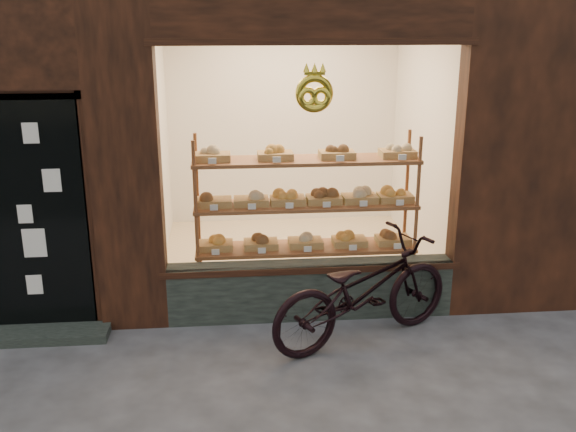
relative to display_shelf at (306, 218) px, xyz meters
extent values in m
cube|color=black|center=(0.00, -0.42, -0.59)|extent=(2.70, 0.25, 0.55)
cube|color=black|center=(-2.45, -0.49, 0.23)|extent=(0.90, 0.04, 2.15)
cube|color=black|center=(-2.45, -0.65, -0.83)|extent=(1.15, 0.35, 0.08)
torus|color=yellow|center=(0.00, -0.53, 1.28)|extent=(0.33, 0.07, 0.33)
cube|color=brown|center=(0.00, 0.00, -0.82)|extent=(2.20, 0.45, 0.04)
cube|color=brown|center=(0.00, 0.00, -0.32)|extent=(2.20, 0.45, 0.03)
cube|color=brown|center=(0.00, 0.00, 0.13)|extent=(2.20, 0.45, 0.04)
cube|color=brown|center=(0.00, 0.00, 0.58)|extent=(2.20, 0.45, 0.04)
cylinder|color=brown|center=(-1.07, -0.19, -0.02)|extent=(0.04, 0.04, 1.70)
cylinder|color=brown|center=(1.07, -0.19, -0.02)|extent=(0.04, 0.04, 1.70)
cylinder|color=brown|center=(-1.07, 0.20, -0.02)|extent=(0.04, 0.04, 1.70)
cylinder|color=brown|center=(1.07, 0.20, -0.02)|extent=(0.04, 0.04, 1.70)
cube|color=#9F6231|center=(-0.90, 0.00, -0.26)|extent=(0.34, 0.24, 0.07)
sphere|color=orange|center=(-0.90, 0.00, -0.18)|extent=(0.11, 0.11, 0.11)
cube|color=white|center=(-0.90, -0.18, -0.26)|extent=(0.07, 0.01, 0.05)
cube|color=#9F6231|center=(-0.45, 0.00, -0.26)|extent=(0.34, 0.24, 0.07)
sphere|color=#473019|center=(-0.45, 0.00, -0.18)|extent=(0.11, 0.11, 0.11)
cube|color=white|center=(-0.45, -0.18, -0.26)|extent=(0.07, 0.01, 0.05)
cube|color=#9F6231|center=(0.00, 0.00, -0.26)|extent=(0.34, 0.24, 0.07)
sphere|color=tan|center=(0.00, 0.00, -0.18)|extent=(0.11, 0.11, 0.11)
cube|color=white|center=(0.00, -0.18, -0.26)|extent=(0.07, 0.01, 0.05)
cube|color=#9F6231|center=(0.45, 0.00, -0.26)|extent=(0.34, 0.24, 0.07)
sphere|color=orange|center=(0.45, 0.00, -0.18)|extent=(0.11, 0.11, 0.11)
cube|color=white|center=(0.45, -0.18, -0.26)|extent=(0.07, 0.01, 0.05)
cube|color=#9F6231|center=(0.90, 0.00, -0.26)|extent=(0.34, 0.24, 0.07)
sphere|color=#473019|center=(0.90, 0.00, -0.18)|extent=(0.11, 0.11, 0.11)
cube|color=white|center=(0.90, -0.18, -0.26)|extent=(0.08, 0.01, 0.05)
cube|color=#9F6231|center=(-0.90, 0.00, 0.19)|extent=(0.34, 0.24, 0.07)
sphere|color=#473019|center=(-0.90, 0.00, 0.27)|extent=(0.11, 0.11, 0.11)
cube|color=white|center=(-0.90, -0.18, 0.19)|extent=(0.07, 0.01, 0.06)
cube|color=#9F6231|center=(-0.54, 0.00, 0.19)|extent=(0.34, 0.24, 0.07)
sphere|color=tan|center=(-0.54, 0.00, 0.27)|extent=(0.11, 0.11, 0.11)
cube|color=white|center=(-0.54, -0.18, 0.19)|extent=(0.08, 0.01, 0.06)
cube|color=#9F6231|center=(-0.18, 0.00, 0.19)|extent=(0.34, 0.24, 0.07)
sphere|color=orange|center=(-0.18, 0.00, 0.27)|extent=(0.11, 0.11, 0.11)
cube|color=white|center=(-0.18, -0.18, 0.19)|extent=(0.07, 0.01, 0.06)
cube|color=#9F6231|center=(0.18, 0.00, 0.19)|extent=(0.34, 0.24, 0.07)
sphere|color=#473019|center=(0.18, 0.00, 0.27)|extent=(0.11, 0.11, 0.11)
cube|color=white|center=(0.18, -0.18, 0.19)|extent=(0.07, 0.01, 0.06)
cube|color=#9F6231|center=(0.54, 0.00, 0.19)|extent=(0.34, 0.24, 0.07)
sphere|color=tan|center=(0.54, 0.00, 0.27)|extent=(0.11, 0.11, 0.11)
cube|color=white|center=(0.54, -0.18, 0.19)|extent=(0.08, 0.01, 0.06)
cube|color=#9F6231|center=(0.90, 0.00, 0.19)|extent=(0.34, 0.24, 0.07)
sphere|color=orange|center=(0.90, 0.00, 0.27)|extent=(0.11, 0.11, 0.11)
cube|color=white|center=(0.90, -0.18, 0.19)|extent=(0.08, 0.01, 0.06)
cube|color=#9F6231|center=(-0.90, 0.00, 0.64)|extent=(0.34, 0.24, 0.07)
sphere|color=tan|center=(-0.90, 0.00, 0.72)|extent=(0.11, 0.11, 0.11)
cube|color=white|center=(-0.90, -0.18, 0.64)|extent=(0.07, 0.01, 0.06)
cube|color=#9F6231|center=(-0.30, 0.00, 0.64)|extent=(0.34, 0.24, 0.07)
sphere|color=orange|center=(-0.30, 0.00, 0.72)|extent=(0.11, 0.11, 0.11)
cube|color=white|center=(-0.30, -0.18, 0.64)|extent=(0.08, 0.01, 0.06)
cube|color=#9F6231|center=(0.30, 0.00, 0.64)|extent=(0.34, 0.24, 0.07)
sphere|color=#473019|center=(0.30, 0.00, 0.72)|extent=(0.11, 0.11, 0.11)
cube|color=white|center=(0.30, -0.18, 0.64)|extent=(0.07, 0.01, 0.06)
cube|color=#9F6231|center=(0.90, 0.00, 0.64)|extent=(0.34, 0.24, 0.07)
sphere|color=tan|center=(0.90, 0.00, 0.72)|extent=(0.11, 0.11, 0.11)
cube|color=white|center=(0.90, -0.18, 0.64)|extent=(0.08, 0.01, 0.06)
imported|color=black|center=(0.40, -0.95, -0.38)|extent=(1.93, 1.35, 0.96)
camera|label=1|loc=(-0.75, -6.05, 1.90)|focal=40.00mm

